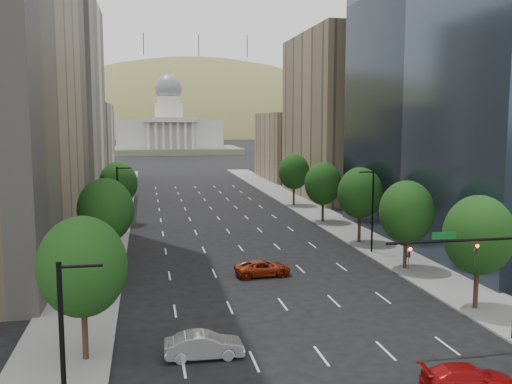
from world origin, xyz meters
TOP-DOWN VIEW (x-y plane):
  - sidewalk_left at (-15.50, 60.00)m, footprint 6.00×200.00m
  - sidewalk_right at (15.50, 60.00)m, footprint 6.00×200.00m
  - midrise_cream_left at (-25.00, 103.00)m, footprint 14.00×30.00m
  - filler_left at (-25.00, 136.00)m, footprint 14.00×26.00m
  - parking_tan_right at (25.00, 100.00)m, footprint 14.00×30.00m
  - filler_right at (25.00, 133.00)m, footprint 14.00×26.00m
  - tree_right_1 at (14.00, 36.00)m, footprint 5.20×5.20m
  - tree_right_2 at (14.00, 48.00)m, footprint 5.20×5.20m
  - tree_right_3 at (14.00, 60.00)m, footprint 5.20×5.20m
  - tree_right_4 at (14.00, 74.00)m, footprint 5.20×5.20m
  - tree_right_5 at (14.00, 90.00)m, footprint 5.20×5.20m
  - tree_left_0 at (-14.00, 32.00)m, footprint 5.20×5.20m
  - tree_left_1 at (-14.00, 52.00)m, footprint 5.20×5.20m
  - tree_left_2 at (-14.00, 78.00)m, footprint 5.20×5.20m
  - streetlight_rn at (13.44, 55.00)m, footprint 1.70×0.20m
  - streetlight_ls at (-13.44, 20.00)m, footprint 1.70×0.20m
  - streetlight_ln at (-13.44, 65.00)m, footprint 1.70×0.20m
  - traffic_signal at (10.53, 30.00)m, footprint 9.12×0.40m
  - capitol at (0.00, 249.71)m, footprint 60.00×40.00m
  - foothills at (34.67, 599.39)m, footprint 720.00×413.00m
  - car_red_near at (6.21, 24.11)m, footprint 5.20×2.66m
  - car_silver at (-7.03, 31.08)m, footprint 4.79×1.72m
  - car_red_far at (0.13, 48.36)m, footprint 5.35×2.78m

SIDE VIEW (x-z plane):
  - foothills at x=34.67m, z-range -169.28..93.72m
  - sidewalk_left at x=-15.50m, z-range 0.00..0.15m
  - sidewalk_right at x=15.50m, z-range 0.00..0.15m
  - car_red_far at x=0.13m, z-range 0.00..1.44m
  - car_red_near at x=6.21m, z-range 0.00..1.45m
  - car_silver at x=-7.03m, z-range 0.00..1.57m
  - streetlight_rn at x=13.44m, z-range 0.34..9.34m
  - streetlight_ls at x=-13.44m, z-range 0.34..9.34m
  - streetlight_ln at x=-13.44m, z-range 0.34..9.34m
  - traffic_signal at x=10.53m, z-range 1.49..8.86m
  - tree_right_4 at x=14.00m, z-range 1.23..9.69m
  - tree_right_2 at x=14.00m, z-range 1.30..9.91m
  - tree_left_2 at x=-14.00m, z-range 1.34..10.02m
  - tree_right_1 at x=14.00m, z-range 1.37..10.12m
  - tree_right_5 at x=14.00m, z-range 1.37..10.12m
  - tree_left_0 at x=-14.00m, z-range 1.37..10.12m
  - tree_right_3 at x=14.00m, z-range 1.44..10.34m
  - tree_left_1 at x=-14.00m, z-range 1.48..10.45m
  - filler_right at x=25.00m, z-range 0.00..16.00m
  - capitol at x=0.00m, z-range -9.02..26.18m
  - filler_left at x=-25.00m, z-range 0.00..18.00m
  - parking_tan_right at x=25.00m, z-range 0.00..30.00m
  - midrise_cream_left at x=-25.00m, z-range 0.00..35.00m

